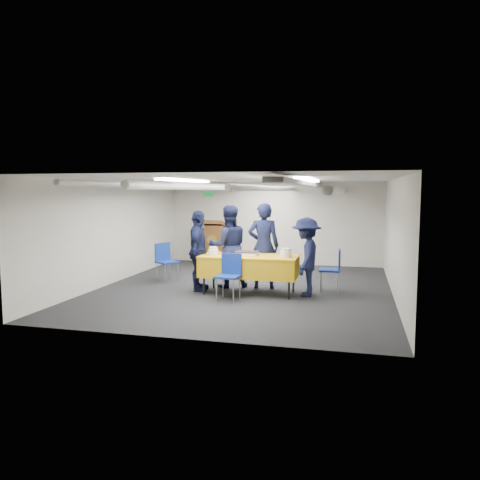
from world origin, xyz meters
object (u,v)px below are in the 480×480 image
object	(u,v)px
podium	(214,242)
chair_right	(334,266)
chair_near	(230,272)
sailor_c	(198,251)
sailor_d	(306,257)
sailor_a	(264,246)
sheet_cake	(247,253)
chair_left	(165,258)
serving_table	(249,266)
sailor_b	(228,246)

from	to	relation	value
podium	chair_right	size ratio (longest dim) A/B	1.44
chair_near	sailor_c	distance (m)	1.06
sailor_d	sailor_a	bearing A→B (deg)	-117.66
sheet_cake	chair_left	xyz separation A→B (m)	(-2.08, 0.74, -0.28)
sheet_cake	chair_right	xyz separation A→B (m)	(1.70, 0.51, -0.28)
sailor_c	sailor_d	xyz separation A→B (m)	(2.20, 0.07, -0.06)
chair_left	serving_table	bearing A→B (deg)	-20.14
chair_right	sailor_b	xyz separation A→B (m)	(-2.22, -0.04, 0.35)
sailor_a	sailor_c	world-z (taller)	sailor_a
chair_right	chair_left	world-z (taller)	same
serving_table	sailor_b	bearing A→B (deg)	137.69
chair_right	sailor_a	distance (m)	1.51
sheet_cake	sailor_c	bearing A→B (deg)	-177.92
sailor_b	sailor_d	world-z (taller)	sailor_b
chair_left	chair_near	bearing A→B (deg)	-35.73
chair_near	sailor_a	bearing A→B (deg)	69.91
sheet_cake	sailor_c	size ratio (longest dim) A/B	0.28
chair_near	sailor_c	xyz separation A→B (m)	(-0.83, 0.59, 0.30)
sheet_cake	chair_near	xyz separation A→B (m)	(-0.19, -0.62, -0.28)
podium	chair_left	xyz separation A→B (m)	(-0.34, -2.70, -0.08)
sailor_a	sailor_d	bearing A→B (deg)	142.97
sheet_cake	chair_right	bearing A→B (deg)	16.79
sheet_cake	sailor_d	distance (m)	1.19
serving_table	chair_right	world-z (taller)	chair_right
podium	chair_near	size ratio (longest dim) A/B	1.44
chair_right	sailor_d	distance (m)	0.75
serving_table	sailor_b	world-z (taller)	sailor_b
sailor_c	sailor_d	bearing A→B (deg)	-98.97
chair_near	sailor_d	distance (m)	1.54
chair_near	chair_left	world-z (taller)	same
chair_left	sailor_d	world-z (taller)	sailor_d
chair_right	sailor_d	bearing A→B (deg)	-137.27
podium	serving_table	bearing A→B (deg)	-62.64
sailor_a	sailor_c	size ratio (longest dim) A/B	1.09
sailor_b	serving_table	bearing A→B (deg)	112.43
chair_right	chair_left	xyz separation A→B (m)	(-3.78, 0.22, 0.00)
podium	sailor_b	bearing A→B (deg)	-67.47
chair_left	sailor_d	distance (m)	3.35
sheet_cake	chair_right	world-z (taller)	chair_right
sailor_b	sailor_c	world-z (taller)	sailor_b
sailor_d	chair_near	bearing A→B (deg)	-64.05
chair_left	sailor_d	bearing A→B (deg)	-12.15
chair_near	chair_right	size ratio (longest dim) A/B	1.00
sheet_cake	sailor_d	world-z (taller)	sailor_d
serving_table	sailor_d	xyz separation A→B (m)	(1.12, 0.08, 0.21)
chair_right	sailor_c	world-z (taller)	sailor_c
podium	chair_near	distance (m)	4.35
chair_near	sailor_c	size ratio (longest dim) A/B	0.52
chair_right	sailor_c	bearing A→B (deg)	-168.55
serving_table	sailor_a	distance (m)	0.70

